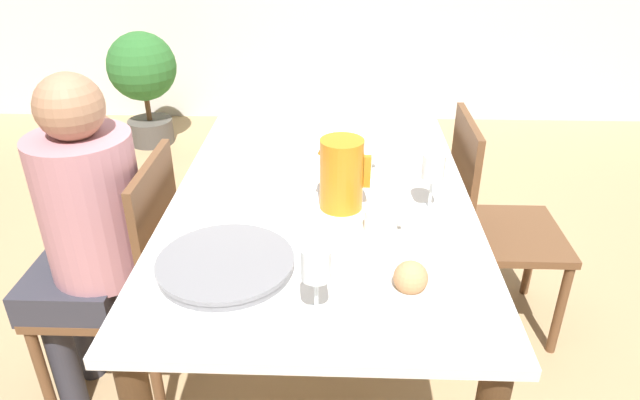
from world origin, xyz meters
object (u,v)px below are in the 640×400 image
at_px(chair_person_side, 128,278).
at_px(wine_glass_juice, 316,268).
at_px(chair_opposite, 490,223).
at_px(potted_plant, 143,76).
at_px(serving_tray, 226,264).
at_px(red_pitcher, 342,174).
at_px(wine_glass_water, 433,169).
at_px(bread_plate, 410,283).
at_px(person_seated, 85,226).
at_px(teacup_across, 359,162).
at_px(teacup_near_person, 381,223).

height_order(chair_person_side, wine_glass_juice, wine_glass_juice).
distance_m(chair_opposite, potted_plant, 2.68).
bearing_deg(serving_tray, chair_person_side, 138.40).
distance_m(red_pitcher, wine_glass_water, 0.26).
xyz_separation_m(bread_plate, potted_plant, (-1.51, 2.71, -0.31)).
height_order(wine_glass_juice, potted_plant, wine_glass_juice).
relative_size(person_seated, serving_tray, 3.46).
bearing_deg(chair_person_side, person_seated, 111.95).
distance_m(chair_opposite, red_pitcher, 0.83).
xyz_separation_m(chair_opposite, serving_tray, (-0.86, -0.77, 0.32)).
distance_m(red_pitcher, wine_glass_juice, 0.49).
bearing_deg(wine_glass_water, red_pitcher, 178.64).
height_order(chair_opposite, bread_plate, chair_opposite).
bearing_deg(chair_person_side, wine_glass_water, -92.84).
xyz_separation_m(person_seated, red_pitcher, (0.78, -0.01, 0.19)).
distance_m(bread_plate, potted_plant, 3.12).
xyz_separation_m(chair_person_side, wine_glass_juice, (0.64, -0.53, 0.43)).
bearing_deg(serving_tray, person_seated, 146.41).
bearing_deg(potted_plant, chair_opposite, -44.17).
distance_m(chair_person_side, teacup_across, 0.85).
relative_size(wine_glass_water, bread_plate, 0.89).
height_order(chair_opposite, teacup_near_person, chair_opposite).
relative_size(wine_glass_water, teacup_near_person, 1.15).
bearing_deg(chair_opposite, teacup_across, -69.92).
distance_m(wine_glass_water, teacup_near_person, 0.22).
distance_m(wine_glass_water, bread_plate, 0.42).
bearing_deg(wine_glass_juice, chair_person_side, 140.53).
distance_m(red_pitcher, serving_tray, 0.44).
bearing_deg(person_seated, wine_glass_water, -90.67).
height_order(red_pitcher, teacup_near_person, red_pitcher).
relative_size(wine_glass_water, wine_glass_juice, 1.02).
bearing_deg(potted_plant, person_seated, -76.15).
height_order(chair_person_side, serving_tray, chair_person_side).
height_order(teacup_across, potted_plant, teacup_across).
xyz_separation_m(wine_glass_water, bread_plate, (-0.10, -0.39, -0.10)).
relative_size(red_pitcher, wine_glass_water, 1.21).
relative_size(wine_glass_juice, serving_tray, 0.51).
bearing_deg(teacup_across, serving_tray, -120.19).
xyz_separation_m(person_seated, potted_plant, (-0.57, 2.31, -0.20)).
height_order(person_seated, potted_plant, person_seated).
bearing_deg(teacup_near_person, chair_opposite, 51.29).
bearing_deg(wine_glass_water, bread_plate, -103.86).
relative_size(person_seated, potted_plant, 1.49).
distance_m(chair_person_side, person_seated, 0.24).
distance_m(chair_person_side, red_pitcher, 0.81).
distance_m(teacup_near_person, potted_plant, 2.87).
relative_size(teacup_near_person, teacup_across, 1.00).
xyz_separation_m(chair_person_side, red_pitcher, (0.69, -0.04, 0.41)).
relative_size(chair_person_side, teacup_across, 5.83).
distance_m(chair_opposite, person_seated, 1.44).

